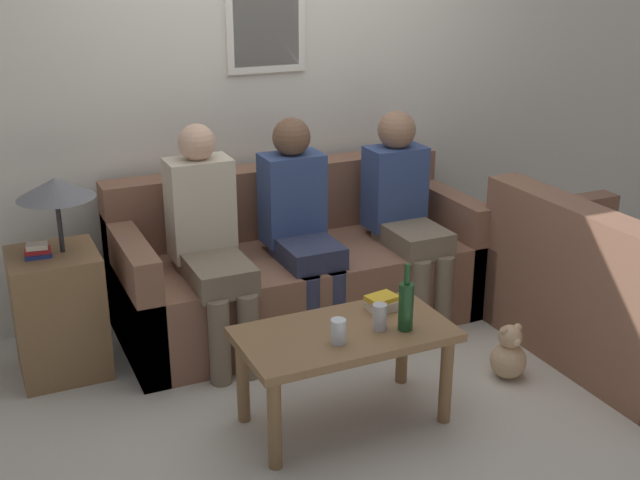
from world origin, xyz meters
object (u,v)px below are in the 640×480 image
object	(u,v)px
person_middle	(300,220)
person_right	(404,207)
teddy_bear	(509,355)
couch_side	(621,303)
person_left	(209,236)
drinking_glass	(338,331)
coffee_table	(345,345)
couch_main	(297,270)
wine_bottle	(406,305)

from	to	relation	value
person_middle	person_right	bearing A→B (deg)	-2.33
person_right	teddy_bear	size ratio (longest dim) A/B	4.10
couch_side	person_left	size ratio (longest dim) A/B	1.15
drinking_glass	teddy_bear	world-z (taller)	drinking_glass
couch_side	person_middle	distance (m)	1.78
coffee_table	person_right	bearing A→B (deg)	47.76
coffee_table	person_left	size ratio (longest dim) A/B	0.78
couch_side	drinking_glass	distance (m)	1.71
couch_side	coffee_table	bearing A→B (deg)	88.43
couch_main	person_middle	bearing A→B (deg)	-106.19
person_right	person_middle	bearing A→B (deg)	177.67
couch_side	drinking_glass	world-z (taller)	couch_side
drinking_glass	person_middle	world-z (taller)	person_middle
couch_side	person_middle	bearing A→B (deg)	54.74
couch_side	teddy_bear	distance (m)	0.70
couch_main	couch_side	world-z (taller)	same
coffee_table	drinking_glass	world-z (taller)	drinking_glass
coffee_table	person_left	world-z (taller)	person_left
couch_side	drinking_glass	xyz separation A→B (m)	(-1.70, -0.05, 0.21)
couch_main	coffee_table	world-z (taller)	couch_main
wine_bottle	person_left	distance (m)	1.20
person_left	teddy_bear	bearing A→B (deg)	-35.58
couch_side	coffee_table	size ratio (longest dim) A/B	1.46
person_right	drinking_glass	bearing A→B (deg)	-132.01
person_right	teddy_bear	bearing A→B (deg)	-83.91
couch_side	coffee_table	world-z (taller)	couch_side
teddy_bear	person_right	bearing A→B (deg)	96.09
coffee_table	couch_side	bearing A→B (deg)	-1.57
wine_bottle	teddy_bear	distance (m)	0.85
couch_main	coffee_table	bearing A→B (deg)	-102.14
wine_bottle	drinking_glass	size ratio (longest dim) A/B	2.85
coffee_table	teddy_bear	bearing A→B (deg)	0.62
couch_main	couch_side	size ratio (longest dim) A/B	1.47
drinking_glass	teddy_bear	bearing A→B (deg)	5.92
couch_side	person_left	bearing A→B (deg)	63.53
drinking_glass	person_left	xyz separation A→B (m)	(-0.26, 1.03, 0.14)
person_left	couch_side	bearing A→B (deg)	-26.47
person_middle	person_right	distance (m)	0.65
couch_main	wine_bottle	size ratio (longest dim) A/B	6.54
couch_main	wine_bottle	bearing A→B (deg)	-89.32
drinking_glass	person_middle	bearing A→B (deg)	75.37
couch_main	couch_side	distance (m)	1.80
couch_main	couch_side	bearing A→B (deg)	-39.70
wine_bottle	person_left	xyz separation A→B (m)	(-0.59, 1.04, 0.07)
drinking_glass	person_left	world-z (taller)	person_left
couch_main	coffee_table	distance (m)	1.13
couch_main	drinking_glass	bearing A→B (deg)	-104.82
wine_bottle	person_middle	world-z (taller)	person_middle
wine_bottle	teddy_bear	xyz separation A→B (m)	(0.70, 0.12, -0.46)
person_left	person_right	xyz separation A→B (m)	(1.19, 0.00, -0.00)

